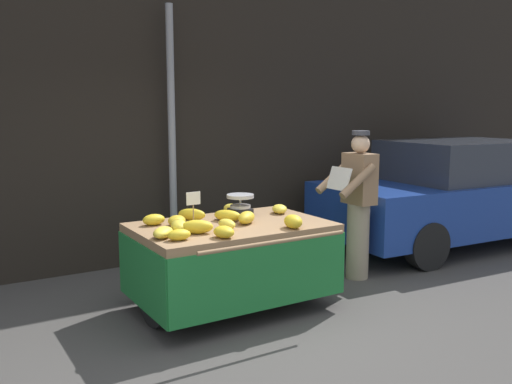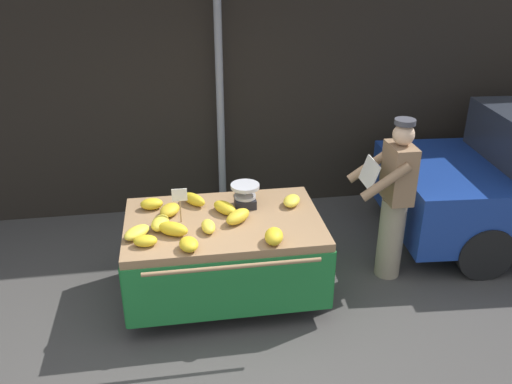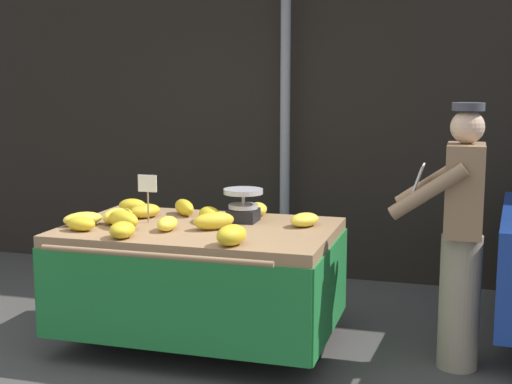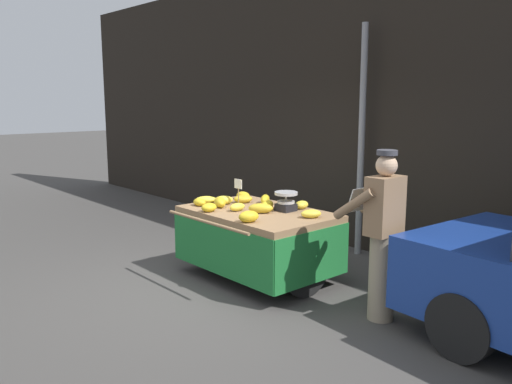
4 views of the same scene
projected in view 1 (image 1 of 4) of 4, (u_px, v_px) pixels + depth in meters
ground_plane at (266, 340)px, 4.68m from camera, size 60.00×60.00×0.00m
back_wall at (140, 96)px, 6.83m from camera, size 16.00×0.24×4.24m
street_pole at (172, 138)px, 6.78m from camera, size 0.09×0.09×3.20m
banana_cart at (231, 245)px, 5.34m from camera, size 1.86×1.40×0.86m
weighing_scale at (240, 206)px, 5.62m from camera, size 0.28×0.28×0.24m
price_sign at (193, 202)px, 5.08m from camera, size 0.14×0.01×0.34m
banana_bunch_0 at (163, 232)px, 4.72m from camera, size 0.29×0.31×0.09m
banana_bunch_1 at (177, 221)px, 5.19m from camera, size 0.26×0.29×0.10m
banana_bunch_2 at (293, 222)px, 5.09m from camera, size 0.21×0.27×0.13m
banana_bunch_3 at (246, 218)px, 5.30m from camera, size 0.31×0.31×0.12m
banana_bunch_4 at (179, 226)px, 4.93m from camera, size 0.22×0.29×0.11m
banana_bunch_5 at (227, 215)px, 5.42m from camera, size 0.28×0.31×0.11m
banana_bunch_6 at (197, 227)px, 4.87m from camera, size 0.32×0.26×0.12m
banana_bunch_7 at (192, 214)px, 5.46m from camera, size 0.27×0.29×0.12m
banana_bunch_8 at (232, 208)px, 5.84m from camera, size 0.19×0.24×0.10m
banana_bunch_9 at (227, 224)px, 5.05m from camera, size 0.14×0.23×0.10m
banana_bunch_10 at (224, 232)px, 4.71m from camera, size 0.19×0.23×0.11m
banana_bunch_11 at (280, 209)px, 5.82m from camera, size 0.25×0.28×0.09m
banana_bunch_12 at (154, 220)px, 5.23m from camera, size 0.22×0.15×0.11m
banana_bunch_13 at (179, 235)px, 4.63m from camera, size 0.21×0.15×0.10m
vendor_person at (358, 204)px, 6.29m from camera, size 0.58×0.51×1.71m
parked_car at (453, 194)px, 7.90m from camera, size 4.01×1.97×1.51m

